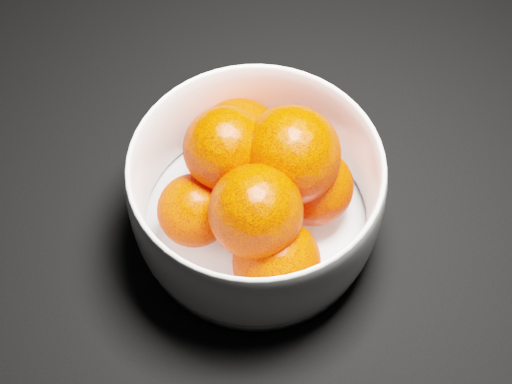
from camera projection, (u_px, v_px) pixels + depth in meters
bowl at (256, 195)px, 0.56m from camera, size 0.20×0.20×0.10m
orange_pile at (260, 183)px, 0.55m from camera, size 0.15×0.18×0.11m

